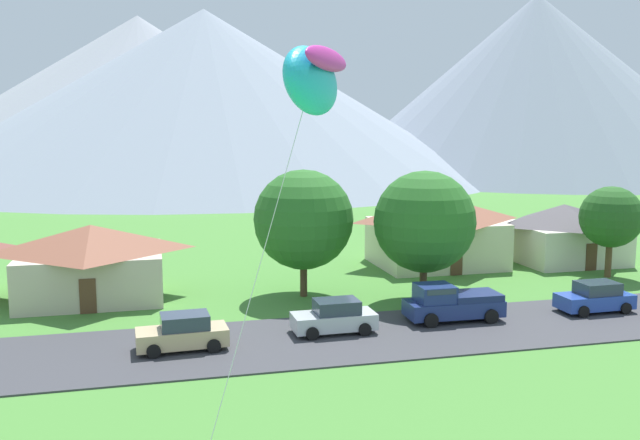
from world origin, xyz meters
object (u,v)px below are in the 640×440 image
(house_right_center, at_px, (436,229))
(tree_right_of_center, at_px, (424,222))
(parked_car_blue_west_end, at_px, (595,298))
(house_leftmost, at_px, (92,260))
(parked_car_tan_mid_west, at_px, (183,333))
(tree_near_left, at_px, (303,220))
(tree_left_of_center, at_px, (611,217))
(parked_car_silver_mid_east, at_px, (335,317))
(pickup_truck_navy_west_side, at_px, (451,302))
(kite_flyer_with_kite, at_px, (311,86))
(house_left_center, at_px, (563,232))

(house_right_center, bearing_deg, tree_right_of_center, -117.46)
(parked_car_blue_west_end, bearing_deg, tree_right_of_center, 151.61)
(house_leftmost, xyz_separation_m, parked_car_tan_mid_west, (4.85, -11.40, -1.48))
(tree_near_left, relative_size, tree_left_of_center, 1.24)
(house_right_center, relative_size, tree_right_of_center, 1.22)
(house_leftmost, bearing_deg, tree_near_left, -12.24)
(tree_right_of_center, distance_m, parked_car_silver_mid_east, 9.24)
(house_leftmost, distance_m, tree_near_left, 13.12)
(parked_car_silver_mid_east, distance_m, pickup_truck_navy_west_side, 6.68)
(parked_car_silver_mid_east, height_order, kite_flyer_with_kite, kite_flyer_with_kite)
(tree_right_of_center, bearing_deg, house_leftmost, 163.25)
(house_leftmost, bearing_deg, tree_left_of_center, -4.46)
(parked_car_blue_west_end, bearing_deg, tree_left_of_center, 49.26)
(parked_car_silver_mid_east, bearing_deg, parked_car_blue_west_end, 0.85)
(house_leftmost, height_order, tree_near_left, tree_near_left)
(house_leftmost, height_order, house_left_center, house_leftmost)
(house_left_center, distance_m, tree_left_of_center, 6.05)
(tree_near_left, height_order, kite_flyer_with_kite, kite_flyer_with_kite)
(house_leftmost, distance_m, house_left_center, 34.67)
(tree_right_of_center, height_order, parked_car_tan_mid_west, tree_right_of_center)
(house_left_center, relative_size, tree_right_of_center, 1.04)
(house_leftmost, relative_size, tree_right_of_center, 1.13)
(house_leftmost, xyz_separation_m, house_right_center, (24.35, 4.04, 0.39))
(tree_near_left, xyz_separation_m, parked_car_tan_mid_west, (-7.75, -8.67, -3.92))
(tree_near_left, xyz_separation_m, tree_left_of_center, (21.76, 0.06, -0.57))
(parked_car_tan_mid_west, bearing_deg, tree_right_of_center, 21.29)
(parked_car_tan_mid_west, bearing_deg, house_left_center, 25.96)
(house_right_center, distance_m, pickup_truck_navy_west_side, 15.13)
(parked_car_silver_mid_east, xyz_separation_m, pickup_truck_navy_west_side, (6.65, 0.56, 0.19))
(house_leftmost, distance_m, house_right_center, 24.68)
(pickup_truck_navy_west_side, height_order, kite_flyer_with_kite, kite_flyer_with_kite)
(parked_car_blue_west_end, height_order, pickup_truck_navy_west_side, pickup_truck_navy_west_side)
(tree_left_of_center, distance_m, kite_flyer_with_kite, 35.10)
(parked_car_blue_west_end, distance_m, parked_car_silver_mid_east, 15.30)
(house_left_center, xyz_separation_m, tree_near_left, (-21.94, -5.79, 2.48))
(parked_car_silver_mid_east, bearing_deg, tree_near_left, 88.73)
(parked_car_tan_mid_west, height_order, parked_car_silver_mid_east, same)
(parked_car_blue_west_end, bearing_deg, house_leftmost, 159.48)
(house_left_center, xyz_separation_m, tree_left_of_center, (-0.18, -5.74, 1.91))
(house_leftmost, xyz_separation_m, parked_car_blue_west_end, (27.72, -10.38, -1.48))
(tree_right_of_center, relative_size, kite_flyer_with_kite, 0.62)
(tree_left_of_center, relative_size, parked_car_silver_mid_east, 1.51)
(house_leftmost, height_order, tree_left_of_center, tree_left_of_center)
(tree_near_left, distance_m, parked_car_blue_west_end, 17.39)
(house_leftmost, xyz_separation_m, tree_near_left, (12.60, -2.73, 2.45))
(parked_car_tan_mid_west, distance_m, parked_car_silver_mid_east, 7.62)
(kite_flyer_with_kite, bearing_deg, house_leftmost, 107.86)
(parked_car_silver_mid_east, relative_size, pickup_truck_navy_west_side, 0.81)
(house_leftmost, height_order, parked_car_silver_mid_east, house_leftmost)
(tree_right_of_center, xyz_separation_m, parked_car_blue_west_end, (8.49, -4.59, -3.98))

